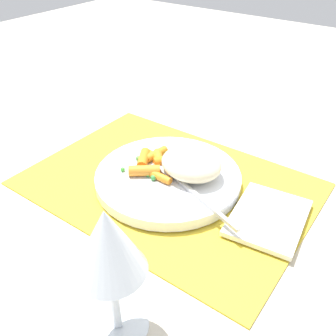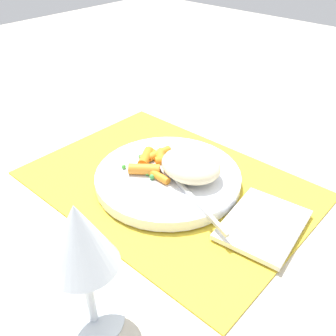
% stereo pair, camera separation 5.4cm
% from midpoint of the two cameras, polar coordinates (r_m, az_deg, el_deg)
% --- Properties ---
extents(ground_plane, '(2.40, 2.40, 0.00)m').
position_cam_midpoint_polar(ground_plane, '(0.63, -2.46, -2.61)').
color(ground_plane, beige).
extents(placemat, '(0.45, 0.33, 0.01)m').
position_cam_midpoint_polar(placemat, '(0.63, -2.47, -2.39)').
color(placemat, gold).
rests_on(placemat, ground_plane).
extents(plate, '(0.24, 0.24, 0.02)m').
position_cam_midpoint_polar(plate, '(0.62, -2.49, -1.51)').
color(plate, white).
rests_on(plate, placemat).
extents(rice_mound, '(0.10, 0.08, 0.04)m').
position_cam_midpoint_polar(rice_mound, '(0.60, 0.94, 0.56)').
color(rice_mound, beige).
rests_on(rice_mound, plate).
extents(carrot_portion, '(0.09, 0.10, 0.02)m').
position_cam_midpoint_polar(carrot_portion, '(0.63, -4.50, 0.82)').
color(carrot_portion, orange).
rests_on(carrot_portion, plate).
extents(pea_scatter, '(0.09, 0.09, 0.01)m').
position_cam_midpoint_polar(pea_scatter, '(0.64, -3.46, 0.75)').
color(pea_scatter, '#55AD3B').
rests_on(pea_scatter, plate).
extents(fork, '(0.19, 0.08, 0.01)m').
position_cam_midpoint_polar(fork, '(0.58, -0.07, -2.79)').
color(fork, '#BABABA').
rests_on(fork, plate).
extents(wine_glass, '(0.07, 0.07, 0.17)m').
position_cam_midpoint_polar(wine_glass, '(0.36, -13.34, -11.78)').
color(wine_glass, silver).
rests_on(wine_glass, ground_plane).
extents(napkin, '(0.11, 0.14, 0.01)m').
position_cam_midpoint_polar(napkin, '(0.57, 12.26, -7.40)').
color(napkin, white).
rests_on(napkin, placemat).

